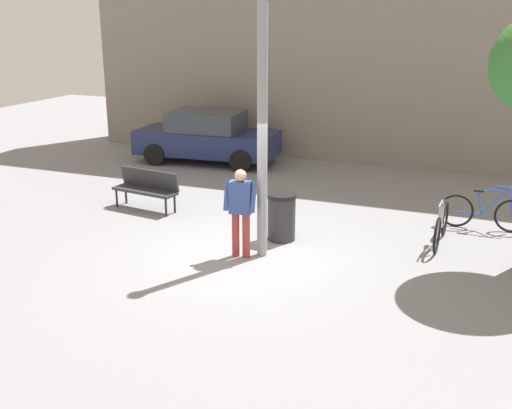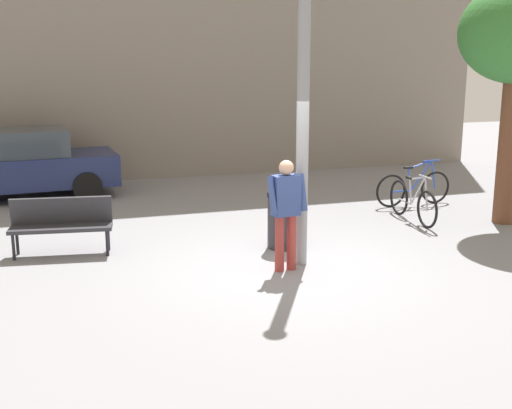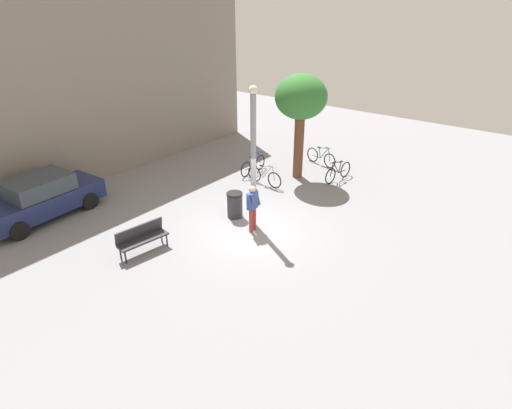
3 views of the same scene
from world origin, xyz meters
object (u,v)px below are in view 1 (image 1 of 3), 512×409
(parked_car_navy, at_px, (207,137))
(trash_bin, at_px, (281,217))
(bicycle_blue, at_px, (484,212))
(lamppost, at_px, (262,119))
(person_by_lamppost, at_px, (241,207))
(park_bench, at_px, (147,186))
(bicycle_silver, at_px, (441,226))

(parked_car_navy, distance_m, trash_bin, 6.95)
(bicycle_blue, bearing_deg, trash_bin, -150.26)
(lamppost, bearing_deg, person_by_lamppost, -145.73)
(park_bench, xyz_separation_m, trash_bin, (3.55, -0.75, -0.06))
(park_bench, bearing_deg, bicycle_blue, 10.75)
(lamppost, relative_size, person_by_lamppost, 2.89)
(person_by_lamppost, distance_m, park_bench, 3.70)
(parked_car_navy, bearing_deg, bicycle_blue, -22.40)
(person_by_lamppost, relative_size, bicycle_blue, 0.92)
(person_by_lamppost, xyz_separation_m, bicycle_blue, (4.11, 3.27, -0.58))
(person_by_lamppost, height_order, park_bench, person_by_lamppost)
(person_by_lamppost, bearing_deg, park_bench, 149.11)
(park_bench, height_order, trash_bin, trash_bin)
(parked_car_navy, bearing_deg, park_bench, -80.68)
(park_bench, height_order, bicycle_silver, bicycle_silver)
(lamppost, xyz_separation_m, person_by_lamppost, (-0.33, -0.23, -1.61))
(lamppost, relative_size, parked_car_navy, 1.12)
(bicycle_blue, relative_size, parked_car_navy, 0.42)
(bicycle_silver, height_order, trash_bin, bicycle_silver)
(person_by_lamppost, xyz_separation_m, park_bench, (-3.16, 1.89, -0.42))
(park_bench, bearing_deg, person_by_lamppost, -30.89)
(bicycle_silver, distance_m, trash_bin, 3.12)
(bicycle_silver, bearing_deg, lamppost, -148.93)
(bicycle_blue, xyz_separation_m, trash_bin, (-3.72, -2.13, 0.10))
(bicycle_blue, bearing_deg, bicycle_silver, -121.55)
(lamppost, xyz_separation_m, bicycle_blue, (3.78, 3.04, -2.19))
(bicycle_silver, height_order, parked_car_navy, parked_car_navy)
(person_by_lamppost, relative_size, parked_car_navy, 0.39)
(parked_car_navy, bearing_deg, trash_bin, -51.57)
(person_by_lamppost, bearing_deg, trash_bin, 71.16)
(person_by_lamppost, bearing_deg, lamppost, 34.27)
(bicycle_blue, distance_m, parked_car_navy, 8.71)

